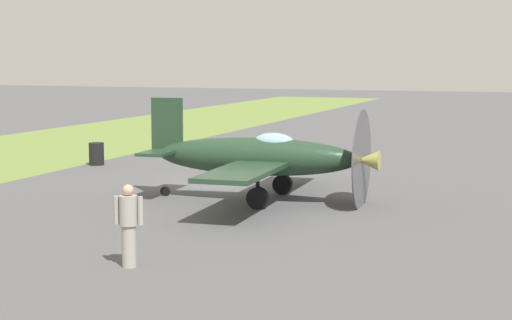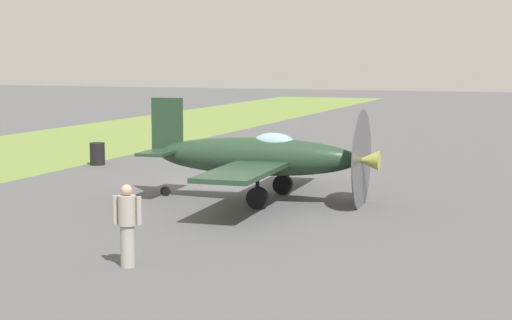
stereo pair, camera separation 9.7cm
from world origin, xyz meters
The scene contains 4 objects.
ground_plane centered at (0.00, 0.00, 0.00)m, with size 160.00×160.00×0.00m, color #515154.
airplane_lead centered at (2.87, 2.26, 1.34)m, with size 8.99×7.12×3.21m.
ground_crew_chief centered at (11.42, 2.46, 0.91)m, with size 0.38×0.62×1.73m.
fuel_drum centered at (-2.82, -6.79, 0.45)m, with size 0.60×0.60×0.90m, color black.
Camera 1 is at (26.63, 10.85, 4.35)m, focal length 59.54 mm.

